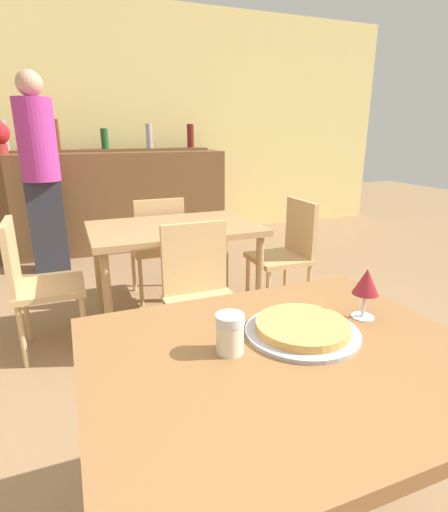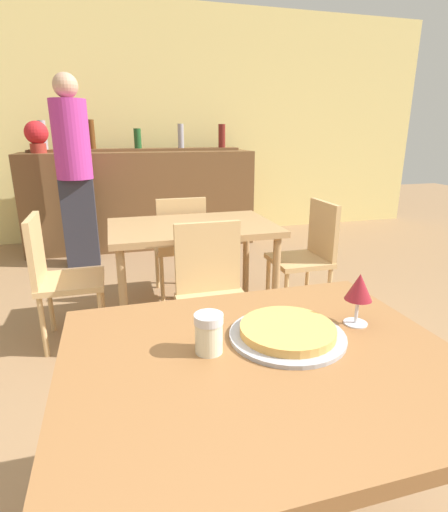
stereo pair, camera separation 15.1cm
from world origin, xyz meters
TOP-DOWN VIEW (x-y plane):
  - wall_back at (0.00, 4.45)m, footprint 8.00×0.05m
  - dining_table_near at (0.00, 0.00)m, footprint 1.02×0.84m
  - dining_table_far at (0.16, 1.71)m, footprint 1.09×0.72m
  - bar_counter at (0.00, 3.94)m, footprint 2.60×0.56m
  - bar_back_shelf at (-0.01, 4.08)m, footprint 2.39×0.24m
  - chair_far_side_front at (0.16, 1.18)m, footprint 0.40×0.40m
  - chair_far_side_back at (0.16, 2.25)m, footprint 0.40×0.40m
  - chair_far_side_left at (-0.71, 1.71)m, footprint 0.40×0.40m
  - chair_far_side_right at (1.03, 1.71)m, footprint 0.40×0.40m
  - pizza_tray at (0.10, 0.07)m, footprint 0.33×0.33m
  - cheese_shaker at (-0.13, 0.06)m, footprint 0.08×0.08m
  - person_standing at (-0.67, 3.36)m, footprint 0.34×0.34m
  - wine_glass at (0.33, 0.09)m, footprint 0.08×0.08m

SIDE VIEW (x-z plane):
  - chair_far_side_front at x=0.16m, z-range 0.06..0.90m
  - chair_far_side_back at x=0.16m, z-range 0.06..0.90m
  - chair_far_side_left at x=-0.71m, z-range 0.06..0.90m
  - chair_far_side_right at x=1.03m, z-range 0.06..0.90m
  - bar_counter at x=0.00m, z-range 0.00..1.11m
  - dining_table_far at x=0.16m, z-range 0.28..1.02m
  - dining_table_near at x=0.00m, z-range 0.30..1.07m
  - pizza_tray at x=0.10m, z-range 0.77..0.81m
  - cheese_shaker at x=-0.13m, z-range 0.78..0.88m
  - wine_glass at x=0.33m, z-range 0.81..0.97m
  - person_standing at x=-0.67m, z-range 0.09..1.93m
  - bar_back_shelf at x=-0.01m, z-range 1.00..1.35m
  - wall_back at x=0.00m, z-range 0.00..2.80m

